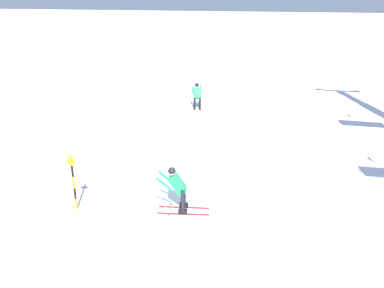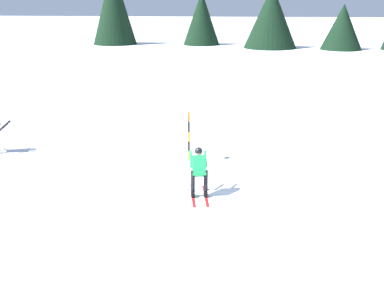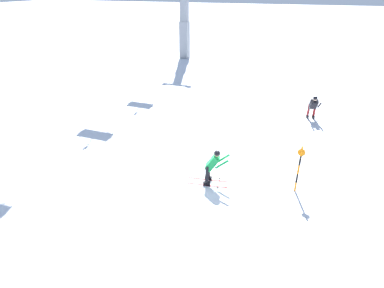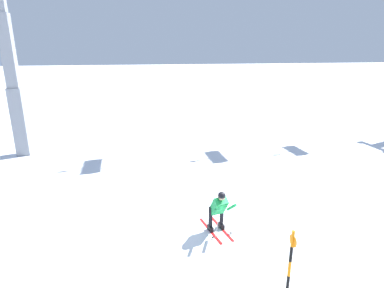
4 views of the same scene
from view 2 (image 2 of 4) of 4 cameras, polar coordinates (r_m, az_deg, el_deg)
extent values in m
plane|color=white|center=(15.14, -1.88, -6.17)|extent=(260.00, 260.00, 0.00)
cube|color=red|center=(15.07, 0.09, -6.24)|extent=(0.35, 1.63, 0.01)
cube|color=black|center=(15.04, 0.09, -5.94)|extent=(0.15, 0.29, 0.16)
cylinder|color=black|center=(14.88, 0.09, -4.45)|extent=(0.13, 0.13, 0.68)
cube|color=red|center=(15.10, 1.62, -6.20)|extent=(0.35, 1.63, 0.01)
cube|color=black|center=(15.07, 1.62, -5.90)|extent=(0.15, 0.29, 0.16)
cylinder|color=black|center=(14.91, 1.64, -4.41)|extent=(0.13, 0.13, 0.68)
cube|color=green|center=(14.89, 0.83, -2.64)|extent=(0.50, 0.62, 0.67)
sphere|color=tan|center=(14.93, 0.78, -0.98)|extent=(0.23, 0.23, 0.23)
sphere|color=black|center=(14.91, 0.78, -0.85)|extent=(0.24, 0.24, 0.24)
cylinder|color=green|center=(15.22, -0.15, -1.79)|extent=(0.16, 0.52, 0.45)
cylinder|color=gray|center=(15.47, -0.33, -3.86)|extent=(0.21, 0.46, 1.17)
cylinder|color=black|center=(15.45, -0.46, -5.46)|extent=(0.07, 0.07, 0.01)
cylinder|color=green|center=(15.25, 1.58, -1.76)|extent=(0.16, 0.52, 0.45)
cylinder|color=gray|center=(15.50, 1.72, -3.82)|extent=(0.07, 0.49, 1.17)
cylinder|color=black|center=(15.49, 1.93, -5.40)|extent=(0.07, 0.07, 0.01)
cylinder|color=orange|center=(18.18, -0.37, -1.43)|extent=(0.07, 0.07, 0.38)
cylinder|color=black|center=(18.06, -0.37, -0.27)|extent=(0.07, 0.07, 0.38)
cylinder|color=orange|center=(17.94, -0.38, 0.90)|extent=(0.07, 0.07, 0.38)
cylinder|color=black|center=(17.84, -0.38, 2.09)|extent=(0.07, 0.07, 0.38)
cylinder|color=orange|center=(17.74, -0.38, 3.29)|extent=(0.07, 0.07, 0.38)
cylinder|color=orange|center=(17.76, -0.43, 3.11)|extent=(0.02, 0.28, 0.28)
cylinder|color=black|center=(20.61, -21.36, 2.05)|extent=(0.52, 0.19, 0.45)
cylinder|color=gray|center=(20.80, -21.03, 0.51)|extent=(0.46, 0.25, 1.17)
cylinder|color=black|center=(20.99, -21.35, -0.47)|extent=(0.07, 0.07, 0.01)
cylinder|color=black|center=(20.18, -21.67, 1.71)|extent=(0.52, 0.19, 0.45)
cylinder|color=gray|center=(20.28, -21.38, 0.06)|extent=(0.51, 0.04, 1.17)
cylinder|color=black|center=(20.39, -21.77, -1.02)|extent=(0.07, 0.07, 0.01)
cone|color=black|center=(58.90, 17.45, 13.14)|extent=(4.70, 4.70, 5.11)
cone|color=black|center=(58.83, 9.39, 14.69)|extent=(6.23, 6.23, 7.19)
cone|color=black|center=(62.02, 1.14, 14.75)|extent=(4.59, 4.59, 6.58)
cone|color=black|center=(63.46, -9.30, 16.01)|extent=(5.52, 5.52, 9.72)
camera|label=1|loc=(16.07, -42.47, 14.65)|focal=36.87mm
camera|label=3|loc=(19.25, 35.36, 17.59)|focal=29.46mm
camera|label=4|loc=(22.35, 10.15, 15.99)|focal=28.90mm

